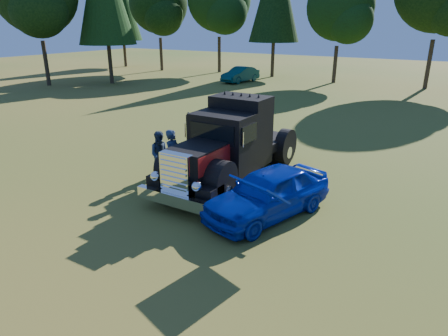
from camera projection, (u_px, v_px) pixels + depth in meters
ground at (182, 201)px, 13.08m from camera, size 120.00×120.00×0.00m
diamond_t_truck at (229, 148)px, 14.30m from camera, size 3.27×7.16×3.00m
hotrod_coupe at (268, 193)px, 11.87m from camera, size 2.94×4.63×1.89m
spectator_near at (173, 157)px, 14.14m from camera, size 0.52×0.76×2.01m
spectator_far at (161, 155)px, 14.81m from camera, size 1.09×1.08×1.77m
distant_teal_car at (240, 75)px, 38.74m from camera, size 2.16×4.56×1.44m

